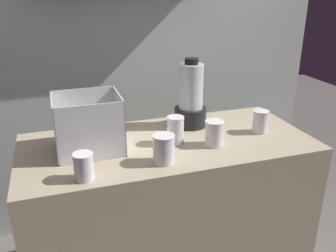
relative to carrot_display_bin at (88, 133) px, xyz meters
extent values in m
cube|color=tan|center=(0.37, -0.03, -0.53)|extent=(1.40, 0.64, 0.90)
cube|color=silver|center=(0.37, 0.74, 0.27)|extent=(2.60, 0.04, 2.50)
cube|color=white|center=(0.00, -0.01, -0.08)|extent=(0.29, 0.26, 0.01)
cube|color=white|center=(0.00, -0.13, 0.05)|extent=(0.29, 0.01, 0.26)
cube|color=white|center=(0.00, 0.12, 0.05)|extent=(0.29, 0.01, 0.26)
cube|color=white|center=(-0.14, -0.01, 0.05)|extent=(0.01, 0.26, 0.26)
cube|color=white|center=(0.15, -0.01, 0.05)|extent=(0.01, 0.26, 0.26)
cone|color=orange|center=(-0.02, 0.00, -0.06)|extent=(0.16, 0.11, 0.03)
cone|color=orange|center=(0.05, 0.02, -0.06)|extent=(0.12, 0.13, 0.03)
cone|color=orange|center=(-0.03, 0.03, -0.06)|extent=(0.16, 0.05, 0.03)
cone|color=orange|center=(-0.02, 0.02, -0.06)|extent=(0.14, 0.13, 0.03)
cone|color=orange|center=(0.01, -0.01, -0.02)|extent=(0.15, 0.05, 0.03)
cone|color=orange|center=(-0.02, 0.01, -0.03)|extent=(0.19, 0.11, 0.03)
cone|color=orange|center=(0.00, 0.02, -0.02)|extent=(0.10, 0.17, 0.04)
cone|color=orange|center=(0.04, 0.02, -0.03)|extent=(0.08, 0.16, 0.03)
cone|color=orange|center=(-0.02, -0.04, 0.00)|extent=(0.14, 0.10, 0.03)
cone|color=orange|center=(0.00, 0.01, 0.00)|extent=(0.20, 0.04, 0.03)
cylinder|color=black|center=(0.55, 0.13, -0.03)|extent=(0.17, 0.17, 0.10)
cylinder|color=silver|center=(0.55, 0.13, 0.14)|extent=(0.13, 0.13, 0.23)
cylinder|color=orange|center=(0.55, 0.13, 0.04)|extent=(0.11, 0.11, 0.04)
cylinder|color=black|center=(0.55, 0.13, 0.27)|extent=(0.07, 0.07, 0.03)
cylinder|color=white|center=(-0.05, -0.27, -0.03)|extent=(0.08, 0.08, 0.10)
cylinder|color=maroon|center=(-0.05, -0.27, -0.05)|extent=(0.07, 0.07, 0.06)
cylinder|color=white|center=(-0.05, -0.27, 0.03)|extent=(0.08, 0.08, 0.01)
cylinder|color=white|center=(0.29, -0.24, -0.02)|extent=(0.09, 0.09, 0.12)
cylinder|color=orange|center=(0.29, -0.24, -0.04)|extent=(0.08, 0.08, 0.09)
cylinder|color=white|center=(0.29, -0.24, 0.04)|extent=(0.10, 0.10, 0.01)
cylinder|color=white|center=(0.40, -0.07, -0.02)|extent=(0.08, 0.08, 0.13)
cylinder|color=yellow|center=(0.40, -0.07, -0.03)|extent=(0.07, 0.07, 0.10)
cylinder|color=white|center=(0.40, -0.07, 0.05)|extent=(0.08, 0.08, 0.01)
cylinder|color=white|center=(0.56, -0.14, -0.02)|extent=(0.09, 0.09, 0.12)
cylinder|color=yellow|center=(0.56, -0.14, -0.03)|extent=(0.08, 0.08, 0.09)
cylinder|color=white|center=(0.56, -0.14, 0.04)|extent=(0.09, 0.09, 0.01)
cylinder|color=white|center=(0.85, -0.07, -0.03)|extent=(0.08, 0.08, 0.11)
cylinder|color=yellow|center=(0.85, -0.07, -0.04)|extent=(0.07, 0.07, 0.07)
cylinder|color=white|center=(0.85, -0.07, 0.03)|extent=(0.08, 0.08, 0.01)
camera|label=1|loc=(-0.12, -1.55, 0.64)|focal=38.50mm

